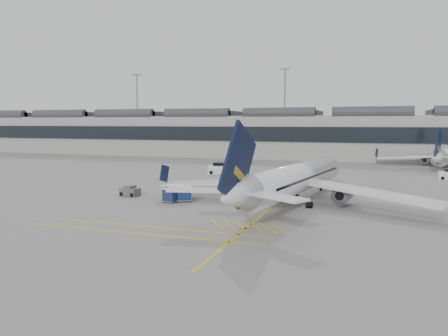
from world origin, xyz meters
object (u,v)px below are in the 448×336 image
(airliner_main, at_px, (295,180))
(baggage_cart_a, at_px, (184,193))
(belt_loader, at_px, (274,194))
(ramp_agent_b, at_px, (248,190))
(ramp_agent_a, at_px, (247,193))
(pushback_tug, at_px, (130,191))

(airliner_main, distance_m, baggage_cart_a, 13.08)
(belt_loader, distance_m, baggage_cart_a, 11.11)
(baggage_cart_a, xyz_separation_m, ramp_agent_b, (6.50, 4.83, -0.03))
(airliner_main, xyz_separation_m, ramp_agent_a, (-5.64, -0.20, -1.85))
(belt_loader, xyz_separation_m, pushback_tug, (-17.94, -4.00, 0.01))
(pushback_tug, bearing_deg, ramp_agent_b, 22.14)
(belt_loader, height_order, pushback_tug, belt_loader)
(belt_loader, relative_size, pushback_tug, 1.90)
(ramp_agent_a, bearing_deg, pushback_tug, 163.34)
(belt_loader, bearing_deg, ramp_agent_a, -134.66)
(airliner_main, relative_size, ramp_agent_b, 18.54)
(belt_loader, distance_m, ramp_agent_a, 3.91)
(ramp_agent_a, xyz_separation_m, pushback_tug, (-15.25, -1.18, -0.38))
(baggage_cart_a, bearing_deg, pushback_tug, 145.67)
(ramp_agent_b, distance_m, pushback_tug, 15.14)
(airliner_main, xyz_separation_m, baggage_cart_a, (-12.65, -2.81, -1.83))
(airliner_main, height_order, pushback_tug, airliner_main)
(ramp_agent_b, bearing_deg, ramp_agent_a, 104.14)
(baggage_cart_a, xyz_separation_m, ramp_agent_a, (7.01, 2.61, -0.03))
(baggage_cart_a, relative_size, ramp_agent_a, 1.14)
(belt_loader, xyz_separation_m, ramp_agent_b, (-3.19, -0.59, 0.38))
(ramp_agent_a, bearing_deg, airliner_main, -19.05)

